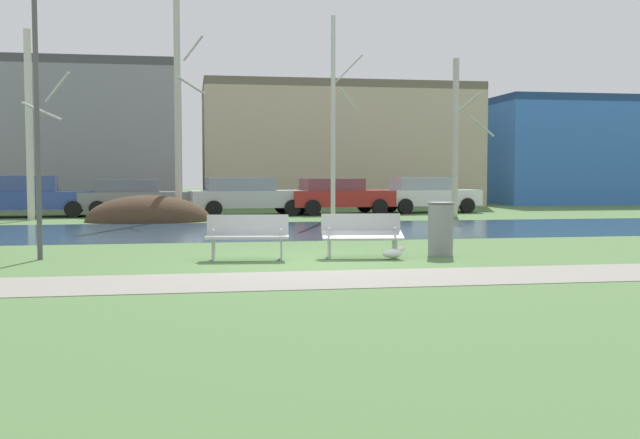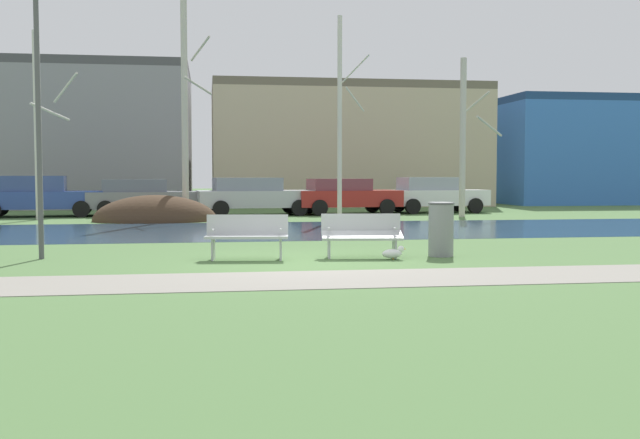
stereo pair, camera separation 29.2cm
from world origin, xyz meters
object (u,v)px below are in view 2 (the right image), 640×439
Objects in this scene: bench_left at (247,235)px; parked_hatch_third_silver at (254,195)px; bench_right at (362,234)px; parked_wagon_fourth_red at (345,195)px; seagull at (393,253)px; parked_van_nearest_blue at (37,195)px; parked_sedan_second_grey at (141,196)px; trash_bin at (441,228)px; parked_suv_fifth_white at (434,194)px; streetlamp at (37,75)px.

bench_left is 0.34× the size of parked_hatch_third_silver.
parked_wagon_fourth_red reaches higher than bench_right.
bench_right is at bearing 137.98° from seagull.
parked_wagon_fourth_red is (4.86, 15.72, 0.31)m from bench_left.
parked_van_nearest_blue is 3.94m from parked_sedan_second_grey.
bench_left is 0.37× the size of parked_wagon_fourth_red.
trash_bin is 1.28m from seagull.
parked_van_nearest_blue reaches higher than seagull.
parked_suv_fifth_white is (3.96, 0.53, 0.02)m from parked_wagon_fourth_red.
bench_right is 7.03m from streetlamp.
streetlamp is (-6.80, 1.15, 3.45)m from seagull.
parked_suv_fifth_white is at bearing 0.98° from parked_sedan_second_grey.
streetlamp reaches higher than bench_right.
parked_wagon_fourth_red is (8.24, -0.33, 0.01)m from parked_sedan_second_grey.
parked_suv_fifth_white is at bearing 61.50° from bench_left.
seagull is at bearing -83.88° from parked_hatch_third_silver.
streetlamp is (-6.27, 0.68, 3.11)m from bench_right.
parked_suv_fifth_white reaches higher than parked_sedan_second_grey.
parked_van_nearest_blue is at bearing 121.45° from bench_right.
trash_bin is at bearing 23.21° from seagull.
seagull is at bearing -109.77° from parked_suv_fifth_white.
seagull is at bearing -57.94° from parked_van_nearest_blue.
parked_sedan_second_grey is at bearing 177.74° from parked_wagon_fourth_red.
parked_hatch_third_silver is 3.76m from parked_wagon_fourth_red.
trash_bin is at bearing -106.78° from parked_suv_fifth_white.
streetlamp is 20.36m from parked_suv_fifth_white.
trash_bin is at bearing -79.67° from parked_hatch_third_silver.
streetlamp is at bearing -77.55° from parked_van_nearest_blue.
parked_suv_fifth_white is at bearing 68.07° from bench_right.
streetlamp reaches higher than bench_left.
streetlamp is 1.09× the size of parked_van_nearest_blue.
bench_right is 0.36× the size of parked_sedan_second_grey.
parked_van_nearest_blue is at bearing 122.06° from seagull.
parked_van_nearest_blue is (-9.58, 15.66, 0.35)m from bench_right.
streetlamp is 15.63m from parked_sedan_second_grey.
parked_sedan_second_grey is at bearing 172.69° from parked_hatch_third_silver.
streetlamp is at bearing 175.10° from trash_bin.
bench_right is 3.45× the size of seagull.
bench_left is 3.92m from trash_bin.
parked_suv_fifth_white is (8.82, 16.25, 0.32)m from bench_left.
bench_left is 1.00× the size of bench_right.
bench_left is at bearing -9.63° from streetlamp.
seagull is at bearing -42.02° from bench_right.
streetlamp is 15.59m from parked_van_nearest_blue.
bench_left is 18.50m from parked_suv_fifth_white.
parked_hatch_third_silver is at bearing 100.33° from trash_bin.
parked_suv_fifth_white is (4.90, 16.25, 0.23)m from trash_bin.
parked_hatch_third_silver is (8.40, -0.19, -0.03)m from parked_van_nearest_blue.
bench_left and bench_right have the same top height.
seagull is 0.10× the size of parked_hatch_third_silver.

